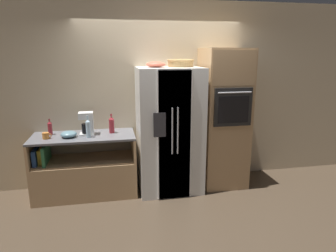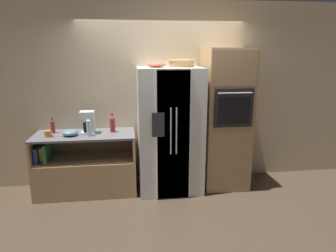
# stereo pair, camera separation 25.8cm
# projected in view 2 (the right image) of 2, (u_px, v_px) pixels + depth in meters

# --- Properties ---
(ground_plane) EXTENTS (20.00, 20.00, 0.00)m
(ground_plane) POSITION_uv_depth(u_px,v_px,m) (165.00, 190.00, 4.58)
(ground_plane) COLOR #4C3D2D
(wall_back) EXTENTS (12.00, 0.06, 2.80)m
(wall_back) POSITION_uv_depth(u_px,v_px,m) (161.00, 94.00, 4.68)
(wall_back) COLOR beige
(wall_back) RESTS_ON ground_plane
(counter_left) EXTENTS (1.44, 0.64, 0.90)m
(counter_left) POSITION_uv_depth(u_px,v_px,m) (86.00, 171.00, 4.45)
(counter_left) COLOR tan
(counter_left) RESTS_ON ground_plane
(refrigerator) EXTENTS (0.92, 0.77, 1.84)m
(refrigerator) POSITION_uv_depth(u_px,v_px,m) (170.00, 131.00, 4.42)
(refrigerator) COLOR white
(refrigerator) RESTS_ON ground_plane
(wall_oven) EXTENTS (0.67, 0.72, 2.10)m
(wall_oven) POSITION_uv_depth(u_px,v_px,m) (225.00, 119.00, 4.53)
(wall_oven) COLOR tan
(wall_oven) RESTS_ON ground_plane
(wicker_basket) EXTENTS (0.38, 0.38, 0.11)m
(wicker_basket) POSITION_uv_depth(u_px,v_px,m) (182.00, 63.00, 4.30)
(wicker_basket) COLOR tan
(wicker_basket) RESTS_ON refrigerator
(fruit_bowl) EXTENTS (0.28, 0.28, 0.08)m
(fruit_bowl) POSITION_uv_depth(u_px,v_px,m) (156.00, 64.00, 4.21)
(fruit_bowl) COLOR #DB664C
(fruit_bowl) RESTS_ON refrigerator
(bottle_tall) EXTENTS (0.07, 0.07, 0.31)m
(bottle_tall) POSITION_uv_depth(u_px,v_px,m) (89.00, 127.00, 4.18)
(bottle_tall) COLOR silver
(bottle_tall) RESTS_ON counter_left
(bottle_short) EXTENTS (0.08, 0.08, 0.28)m
(bottle_short) POSITION_uv_depth(u_px,v_px,m) (113.00, 124.00, 4.40)
(bottle_short) COLOR maroon
(bottle_short) RESTS_ON counter_left
(bottle_wide) EXTENTS (0.06, 0.06, 0.23)m
(bottle_wide) POSITION_uv_depth(u_px,v_px,m) (53.00, 126.00, 4.36)
(bottle_wide) COLOR maroon
(bottle_wide) RESTS_ON counter_left
(mug) EXTENTS (0.12, 0.09, 0.09)m
(mug) POSITION_uv_depth(u_px,v_px,m) (48.00, 134.00, 4.17)
(mug) COLOR orange
(mug) RESTS_ON counter_left
(mixing_bowl) EXTENTS (0.22, 0.22, 0.09)m
(mixing_bowl) POSITION_uv_depth(u_px,v_px,m) (70.00, 133.00, 4.22)
(mixing_bowl) COLOR #668C99
(mixing_bowl) RESTS_ON counter_left
(coffee_maker) EXTENTS (0.20, 0.17, 0.33)m
(coffee_maker) POSITION_uv_depth(u_px,v_px,m) (89.00, 121.00, 4.32)
(coffee_maker) COLOR white
(coffee_maker) RESTS_ON counter_left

